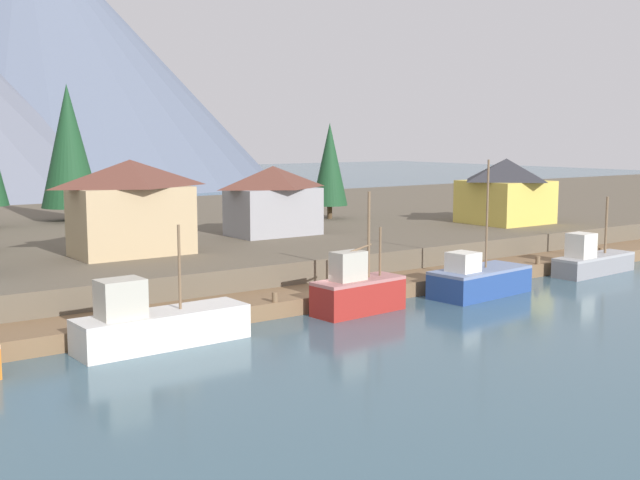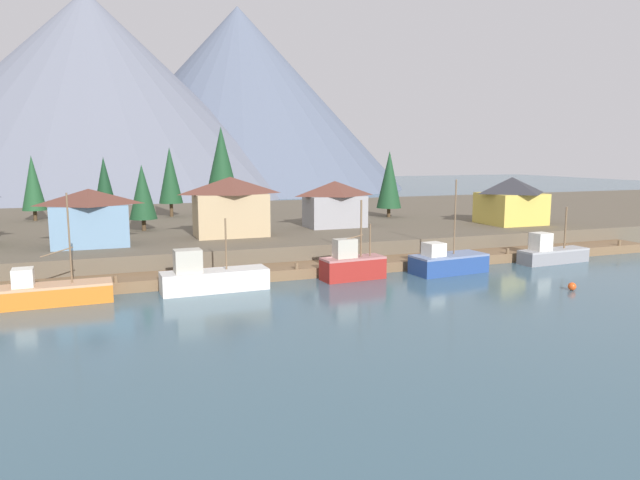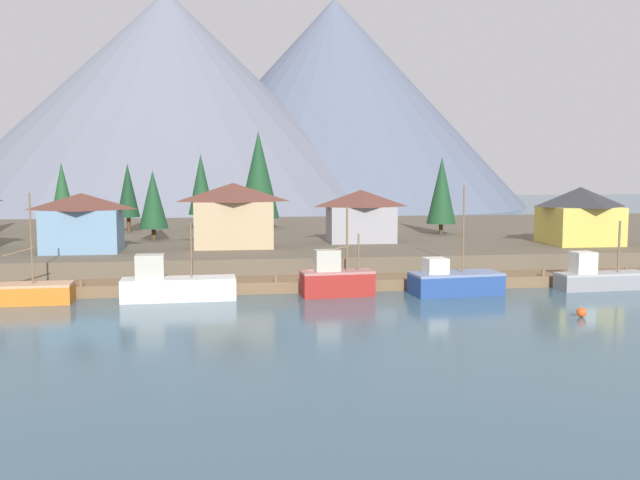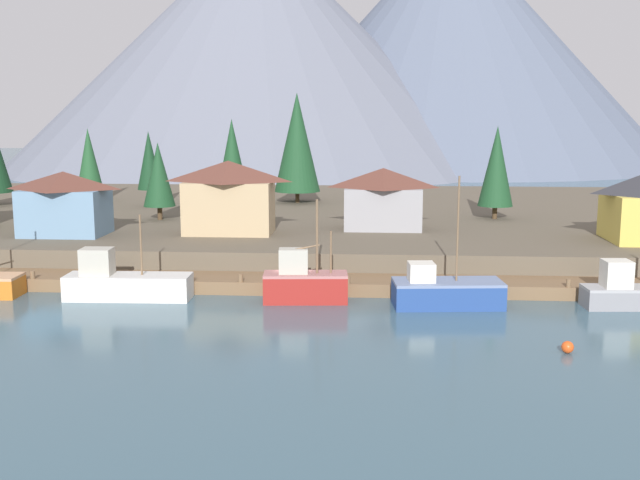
# 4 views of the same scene
# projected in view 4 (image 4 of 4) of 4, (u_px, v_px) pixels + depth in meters

# --- Properties ---
(ground_plane) EXTENTS (400.00, 400.00, 1.00)m
(ground_plane) POSITION_uv_depth(u_px,v_px,m) (315.00, 254.00, 76.59)
(ground_plane) COLOR #3D5B6B
(dock) EXTENTS (80.00, 4.00, 1.60)m
(dock) POSITION_uv_depth(u_px,v_px,m) (297.00, 284.00, 58.71)
(dock) COLOR brown
(dock) RESTS_ON ground_plane
(shoreline_bank) EXTENTS (400.00, 56.00, 2.50)m
(shoreline_bank) POSITION_uv_depth(u_px,v_px,m) (323.00, 220.00, 88.10)
(shoreline_bank) COLOR brown
(shoreline_bank) RESTS_ON ground_plane
(mountain_west_peak) EXTENTS (119.67, 119.67, 57.25)m
(mountain_west_peak) POSITION_uv_depth(u_px,v_px,m) (258.00, 47.00, 184.23)
(mountain_west_peak) COLOR slate
(mountain_west_peak) RESTS_ON ground_plane
(mountain_central_peak) EXTENTS (112.19, 112.19, 60.67)m
(mountain_central_peak) POSITION_uv_depth(u_px,v_px,m) (449.00, 45.00, 196.89)
(mountain_central_peak) COLOR slate
(mountain_central_peak) RESTS_ON ground_plane
(fishing_boat_white) EXTENTS (9.18, 2.86, 6.24)m
(fishing_boat_white) POSITION_uv_depth(u_px,v_px,m) (124.00, 283.00, 55.95)
(fishing_boat_white) COLOR silver
(fishing_boat_white) RESTS_ON ground_plane
(fishing_boat_red) EXTENTS (6.17, 2.73, 7.44)m
(fishing_boat_red) POSITION_uv_depth(u_px,v_px,m) (304.00, 283.00, 55.08)
(fishing_boat_red) COLOR maroon
(fishing_boat_red) RESTS_ON ground_plane
(fishing_boat_blue) EXTENTS (7.88, 3.89, 9.21)m
(fishing_boat_blue) POSITION_uv_depth(u_px,v_px,m) (445.00, 292.00, 53.80)
(fishing_boat_blue) COLOR navy
(fishing_boat_blue) RESTS_ON ground_plane
(fishing_boat_grey) EXTENTS (8.35, 2.81, 6.02)m
(fishing_boat_grey) POSITION_uv_depth(u_px,v_px,m) (638.00, 293.00, 53.44)
(fishing_boat_grey) COLOR gray
(fishing_boat_grey) RESTS_ON ground_plane
(house_blue) EXTENTS (7.59, 5.29, 5.75)m
(house_blue) POSITION_uv_depth(u_px,v_px,m) (65.00, 203.00, 68.94)
(house_blue) COLOR #6689A8
(house_blue) RESTS_ON shoreline_bank
(house_grey) EXTENTS (7.56, 4.75, 5.81)m
(house_grey) POSITION_uv_depth(u_px,v_px,m) (383.00, 198.00, 72.36)
(house_grey) COLOR gray
(house_grey) RESTS_ON shoreline_bank
(house_tan) EXTENTS (8.31, 4.68, 6.67)m
(house_tan) POSITION_uv_depth(u_px,v_px,m) (229.00, 197.00, 69.65)
(house_tan) COLOR tan
(house_tan) RESTS_ON shoreline_bank
(conifer_near_left) EXTENTS (3.27, 3.27, 7.93)m
(conifer_near_left) POSITION_uv_depth(u_px,v_px,m) (159.00, 175.00, 78.41)
(conifer_near_left) COLOR #4C3823
(conifer_near_left) RESTS_ON shoreline_bank
(conifer_near_right) EXTENTS (2.88, 2.88, 8.79)m
(conifer_near_right) POSITION_uv_depth(u_px,v_px,m) (149.00, 161.00, 89.31)
(conifer_near_right) COLOR #4C3823
(conifer_near_right) RESTS_ON shoreline_bank
(conifer_mid_left) EXTENTS (3.45, 3.45, 10.14)m
(conifer_mid_left) POSITION_uv_depth(u_px,v_px,m) (232.00, 153.00, 92.42)
(conifer_mid_left) COLOR #4C3823
(conifer_mid_left) RESTS_ON shoreline_bank
(conifer_mid_right) EXTENTS (3.17, 3.17, 8.99)m
(conifer_mid_right) POSITION_uv_depth(u_px,v_px,m) (89.00, 159.00, 95.18)
(conifer_mid_right) COLOR #4C3823
(conifer_mid_right) RESTS_ON shoreline_bank
(conifer_back_right) EXTENTS (3.60, 3.60, 9.60)m
(conifer_back_right) POSITION_uv_depth(u_px,v_px,m) (496.00, 166.00, 78.84)
(conifer_back_right) COLOR #4C3823
(conifer_back_right) RESTS_ON shoreline_bank
(conifer_centre) EXTENTS (5.59, 5.59, 13.28)m
(conifer_centre) POSITION_uv_depth(u_px,v_px,m) (297.00, 142.00, 92.69)
(conifer_centre) COLOR #4C3823
(conifer_centre) RESTS_ON shoreline_bank
(channel_buoy) EXTENTS (0.70, 0.70, 0.70)m
(channel_buoy) POSITION_uv_depth(u_px,v_px,m) (568.00, 347.00, 43.53)
(channel_buoy) COLOR #E04C19
(channel_buoy) RESTS_ON ground_plane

